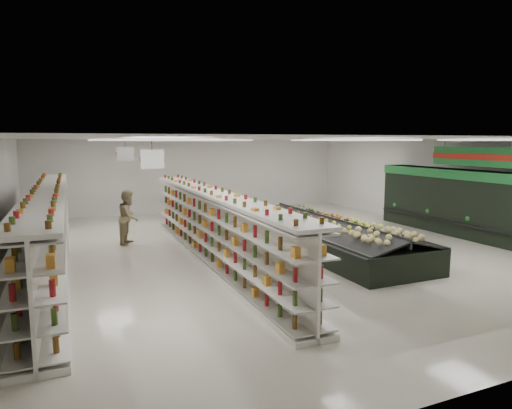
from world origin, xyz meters
name	(u,v)px	position (x,y,z in m)	size (l,w,h in m)	color
floor	(272,248)	(0.00, 0.00, 0.00)	(16.00, 16.00, 0.00)	beige
ceiling	(272,139)	(0.00, 0.00, 3.20)	(14.00, 16.00, 0.02)	white
wall_back	(194,175)	(0.00, 8.00, 1.60)	(14.00, 0.02, 3.20)	silver
wall_right	(451,185)	(7.00, 0.00, 1.60)	(0.02, 16.00, 3.20)	silver
produce_wall_case	(477,201)	(6.53, -1.50, 1.24)	(0.93, 8.00, 2.20)	black
aisle_sign_near	(152,159)	(-3.80, -2.00, 2.75)	(0.52, 0.06, 0.75)	white
aisle_sign_far	(125,154)	(-3.80, 2.00, 2.75)	(0.52, 0.06, 0.75)	white
hortifruti_banner	(474,157)	(6.25, -1.50, 2.65)	(0.12, 3.20, 0.95)	#1D6E2E
gondola_left	(49,234)	(-5.93, 0.17, 0.90)	(1.16, 11.34, 1.96)	white
gondola_center	(214,230)	(-2.02, -0.77, 0.84)	(1.00, 10.62, 1.84)	white
produce_island	(330,235)	(1.42, -0.94, 0.45)	(2.45, 6.64, 0.99)	black
soda_endcap	(183,201)	(-1.01, 6.23, 0.71)	(1.17, 0.82, 1.46)	#B02014
shopper_main	(255,232)	(-1.00, -1.07, 0.77)	(0.56, 0.37, 1.53)	silver
shopper_background	(129,217)	(-3.72, 2.34, 0.83)	(0.81, 0.50, 1.66)	tan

